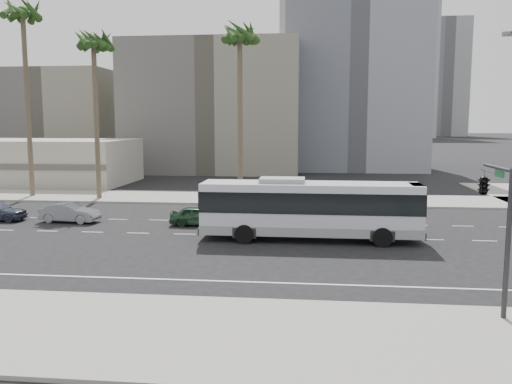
# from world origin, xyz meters

# --- Properties ---
(ground) EXTENTS (700.00, 700.00, 0.00)m
(ground) POSITION_xyz_m (0.00, 0.00, 0.00)
(ground) COLOR black
(ground) RESTS_ON ground
(sidewalk_north) EXTENTS (120.00, 7.00, 0.15)m
(sidewalk_north) POSITION_xyz_m (0.00, 15.50, 0.07)
(sidewalk_north) COLOR gray
(sidewalk_north) RESTS_ON ground
(sidewalk_south) EXTENTS (120.00, 7.00, 0.15)m
(sidewalk_south) POSITION_xyz_m (0.00, -15.50, 0.07)
(sidewalk_south) COLOR gray
(sidewalk_south) RESTS_ON ground
(commercial_low) EXTENTS (22.00, 12.16, 5.00)m
(commercial_low) POSITION_xyz_m (-30.00, 25.99, 2.50)
(commercial_low) COLOR #B6AF9E
(commercial_low) RESTS_ON ground
(midrise_beige_west) EXTENTS (24.00, 18.00, 18.00)m
(midrise_beige_west) POSITION_xyz_m (-12.00, 45.00, 9.00)
(midrise_beige_west) COLOR #625F5A
(midrise_beige_west) RESTS_ON ground
(midrise_gray_center) EXTENTS (20.00, 20.00, 26.00)m
(midrise_gray_center) POSITION_xyz_m (8.00, 52.00, 13.00)
(midrise_gray_center) COLOR slate
(midrise_gray_center) RESTS_ON ground
(midrise_beige_far) EXTENTS (18.00, 16.00, 15.00)m
(midrise_beige_far) POSITION_xyz_m (-38.00, 50.00, 7.50)
(midrise_beige_far) COLOR #625F5A
(midrise_beige_far) RESTS_ON ground
(civic_tower) EXTENTS (42.00, 42.00, 129.00)m
(civic_tower) POSITION_xyz_m (-2.00, 250.00, 38.83)
(civic_tower) COLOR #B5B0A3
(civic_tower) RESTS_ON ground
(highrise_right) EXTENTS (26.00, 26.00, 70.00)m
(highrise_right) POSITION_xyz_m (45.00, 230.00, 35.00)
(highrise_right) COLOR slate
(highrise_right) RESTS_ON ground
(highrise_far) EXTENTS (22.00, 22.00, 60.00)m
(highrise_far) POSITION_xyz_m (70.00, 260.00, 30.00)
(highrise_far) COLOR slate
(highrise_far) RESTS_ON ground
(city_bus) EXTENTS (12.82, 3.14, 3.68)m
(city_bus) POSITION_xyz_m (1.75, -0.73, 1.93)
(city_bus) COLOR silver
(city_bus) RESTS_ON ground
(car_a) EXTENTS (1.82, 3.93, 1.30)m
(car_a) POSITION_xyz_m (-5.78, 2.97, 0.65)
(car_a) COLOR #224229
(car_a) RESTS_ON ground
(car_b) EXTENTS (1.83, 4.26, 1.37)m
(car_b) POSITION_xyz_m (-14.96, 3.15, 0.68)
(car_b) COLOR gray
(car_b) RESTS_ON ground
(traffic_signal) EXTENTS (2.45, 3.21, 5.38)m
(traffic_signal) POSITION_xyz_m (8.54, -10.59, 4.48)
(traffic_signal) COLOR #262628
(traffic_signal) RESTS_ON ground
(palm_near) EXTENTS (4.57, 4.57, 15.40)m
(palm_near) POSITION_xyz_m (-4.34, 13.56, 13.95)
(palm_near) COLOR brown
(palm_near) RESTS_ON ground
(palm_mid) EXTENTS (4.91, 4.91, 15.18)m
(palm_mid) POSITION_xyz_m (-17.30, 13.96, 13.65)
(palm_mid) COLOR brown
(palm_mid) RESTS_ON ground
(palm_far) EXTENTS (5.26, 5.26, 18.08)m
(palm_far) POSITION_xyz_m (-24.24, 14.99, 16.43)
(palm_far) COLOR brown
(palm_far) RESTS_ON ground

